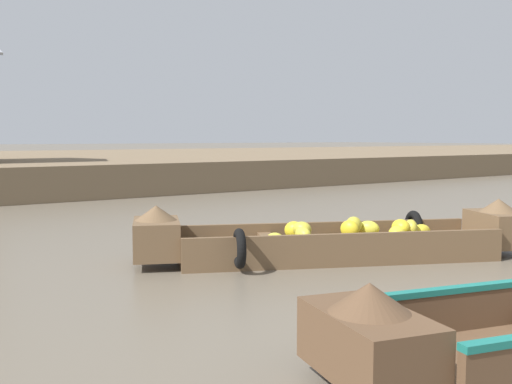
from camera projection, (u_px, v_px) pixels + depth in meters
ground_plane at (159, 219)px, 12.62m from camera, size 300.00×300.00×0.00m
riverbank_strip at (5, 168)px, 24.42m from camera, size 160.00×20.00×0.97m
banana_boat at (338, 239)px, 8.52m from camera, size 5.56×3.27×0.82m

